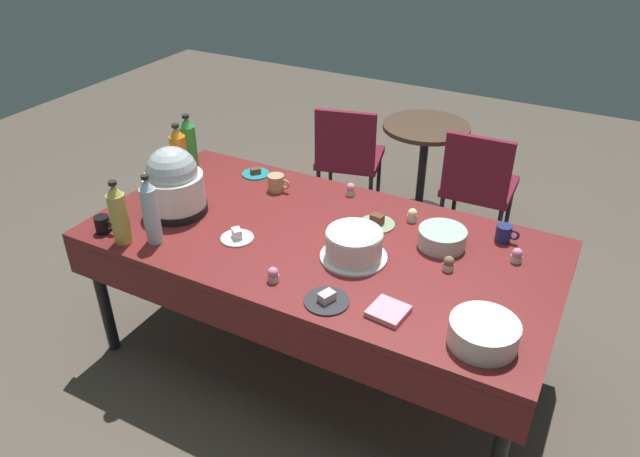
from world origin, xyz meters
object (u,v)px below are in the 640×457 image
at_px(soda_bottle_ginger_ale, 119,214).
at_px(coffee_mug_black, 103,224).
at_px(soda_bottle_lime_soda, 189,144).
at_px(maroon_chair_right, 478,182).
at_px(soda_bottle_water, 151,211).
at_px(potluck_table, 320,248).
at_px(cupcake_vanilla, 273,275).
at_px(cupcake_cocoa, 412,215).
at_px(maroon_chair_left, 348,154).
at_px(coffee_mug_tan, 277,183).
at_px(slow_cooker, 174,184).
at_px(dessert_plate_teal, 256,173).
at_px(soda_bottle_orange_juice, 179,156).
at_px(glass_salad_bowl, 442,238).
at_px(dessert_plate_charcoal, 327,300).
at_px(dessert_plate_sage, 377,222).
at_px(dessert_plate_white, 237,237).
at_px(coffee_mug_navy, 504,233).
at_px(cupcake_berry, 517,255).
at_px(cupcake_rose, 351,189).
at_px(round_cafe_table, 424,154).
at_px(ceramic_snack_bowl, 484,333).
at_px(frosted_layer_cake, 354,245).
at_px(cupcake_mint, 449,264).

xyz_separation_m(soda_bottle_ginger_ale, coffee_mug_black, (-0.14, 0.02, -0.11)).
xyz_separation_m(soda_bottle_lime_soda, maroon_chair_right, (1.40, 1.13, -0.41)).
height_order(soda_bottle_ginger_ale, soda_bottle_water, soda_bottle_water).
distance_m(potluck_table, cupcake_vanilla, 0.40).
xyz_separation_m(cupcake_cocoa, maroon_chair_left, (-0.86, 1.08, -0.29)).
relative_size(coffee_mug_black, coffee_mug_tan, 0.85).
distance_m(slow_cooker, dessert_plate_teal, 0.57).
distance_m(soda_bottle_water, soda_bottle_lime_soda, 0.76).
bearing_deg(soda_bottle_orange_juice, glass_salad_bowl, 2.26).
bearing_deg(dessert_plate_charcoal, slow_cooker, 163.91).
bearing_deg(dessert_plate_teal, soda_bottle_lime_soda, -162.32).
bearing_deg(glass_salad_bowl, dessert_plate_sage, 174.83).
xyz_separation_m(soda_bottle_ginger_ale, soda_bottle_lime_soda, (-0.20, 0.76, 0.01)).
height_order(dessert_plate_white, coffee_mug_navy, coffee_mug_navy).
bearing_deg(cupcake_berry, cupcake_rose, 166.72).
xyz_separation_m(dessert_plate_teal, round_cafe_table, (0.58, 1.24, -0.26)).
xyz_separation_m(potluck_table, dessert_plate_teal, (-0.63, 0.41, 0.07)).
height_order(soda_bottle_orange_juice, coffee_mug_navy, soda_bottle_orange_juice).
height_order(dessert_plate_sage, maroon_chair_right, maroon_chair_right).
relative_size(cupcake_cocoa, maroon_chair_right, 0.08).
distance_m(dessert_plate_sage, round_cafe_table, 1.46).
bearing_deg(coffee_mug_tan, ceramic_snack_bowl, -27.35).
xyz_separation_m(cupcake_vanilla, soda_bottle_water, (-0.65, 0.01, 0.13)).
bearing_deg(coffee_mug_navy, coffee_mug_black, -154.35).
bearing_deg(dessert_plate_charcoal, dessert_plate_sage, 95.25).
distance_m(glass_salad_bowl, coffee_mug_tan, 0.96).
distance_m(frosted_layer_cake, slow_cooker, 0.97).
bearing_deg(slow_cooker, dessert_plate_white, -9.59).
relative_size(cupcake_vanilla, soda_bottle_ginger_ale, 0.21).
bearing_deg(coffee_mug_navy, dessert_plate_charcoal, -123.31).
bearing_deg(dessert_plate_teal, potluck_table, -33.23).
height_order(potluck_table, cupcake_vanilla, cupcake_vanilla).
bearing_deg(maroon_chair_left, dessert_plate_charcoal, -67.00).
xyz_separation_m(coffee_mug_navy, round_cafe_table, (-0.82, 1.27, -0.29)).
relative_size(cupcake_cocoa, soda_bottle_ginger_ale, 0.21).
bearing_deg(dessert_plate_white, soda_bottle_orange_juice, 150.55).
bearing_deg(coffee_mug_black, dessert_plate_white, 22.53).
height_order(cupcake_mint, cupcake_berry, same).
bearing_deg(cupcake_cocoa, maroon_chair_left, 128.51).
height_order(potluck_table, soda_bottle_ginger_ale, soda_bottle_ginger_ale).
bearing_deg(soda_bottle_orange_juice, dessert_plate_teal, 41.67).
relative_size(soda_bottle_lime_soda, coffee_mug_tan, 2.55).
height_order(dessert_plate_white, dessert_plate_teal, dessert_plate_white).
bearing_deg(soda_bottle_ginger_ale, cupcake_berry, 22.81).
xyz_separation_m(cupcake_mint, cupcake_berry, (0.25, 0.20, 0.00)).
height_order(glass_salad_bowl, ceramic_snack_bowl, ceramic_snack_bowl).
distance_m(soda_bottle_water, round_cafe_table, 2.17).
xyz_separation_m(potluck_table, maroon_chair_right, (0.40, 1.43, -0.20)).
relative_size(ceramic_snack_bowl, maroon_chair_left, 0.30).
height_order(dessert_plate_white, cupcake_cocoa, cupcake_cocoa).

